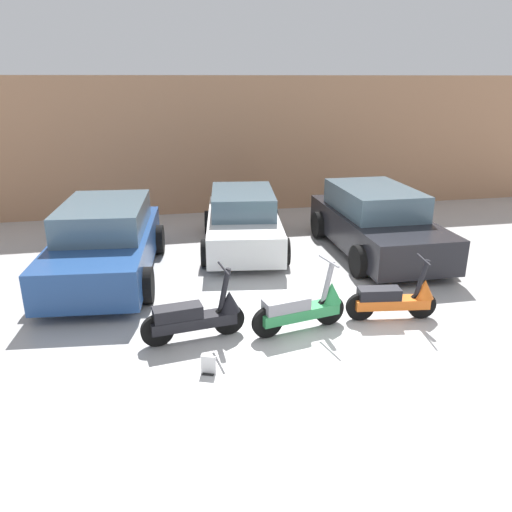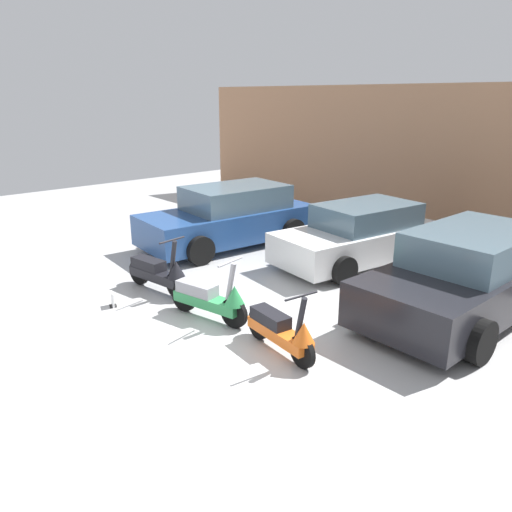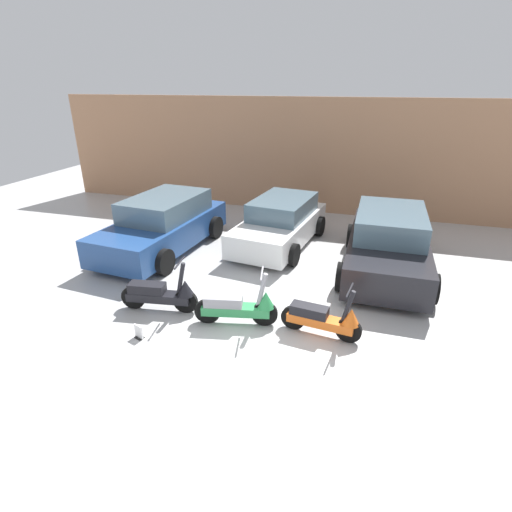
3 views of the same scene
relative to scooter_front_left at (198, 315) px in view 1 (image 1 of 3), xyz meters
name	(u,v)px [view 1 (image 1 of 3)]	position (x,y,z in m)	size (l,w,h in m)	color
ground_plane	(348,347)	(2.12, -0.68, -0.39)	(28.00, 28.00, 0.00)	#B2B2B2
wall_back	(247,145)	(2.12, 7.52, 1.50)	(19.60, 0.12, 3.78)	tan
scooter_front_left	(198,315)	(0.00, 0.00, 0.00)	(1.56, 0.59, 1.10)	black
scooter_front_right	(303,307)	(1.62, -0.03, 0.00)	(1.55, 0.66, 1.10)	black
scooter_front_center	(396,298)	(3.19, 0.04, -0.02)	(1.48, 0.54, 1.03)	black
car_rear_left	(105,242)	(-1.54, 2.93, 0.30)	(2.34, 4.36, 1.43)	navy
car_rear_center	(243,221)	(1.41, 4.16, 0.23)	(2.21, 3.96, 1.29)	white
car_rear_right	(376,222)	(4.25, 3.24, 0.30)	(2.08, 4.24, 1.44)	black
placard_near_left_scooter	(208,366)	(0.04, -0.97, -0.27)	(0.20, 0.17, 0.26)	black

